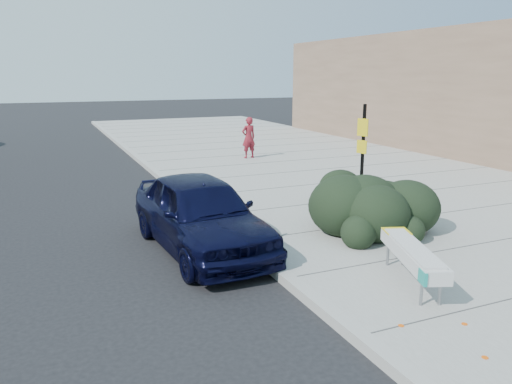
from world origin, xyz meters
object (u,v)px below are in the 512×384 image
at_px(bench, 413,254).
at_px(sign_post, 362,151).
at_px(bike_rack, 368,198).
at_px(sedan_navy, 201,213).
at_px(pedestrian, 249,138).

bearing_deg(bench, sign_post, 86.00).
relative_size(bike_rack, sedan_navy, 0.24).
height_order(sign_post, sedan_navy, sign_post).
bearing_deg(bike_rack, bench, -114.08).
distance_m(bike_rack, sign_post, 1.55).
height_order(bench, sign_post, sign_post).
bearing_deg(sedan_navy, pedestrian, 58.04).
xyz_separation_m(bench, pedestrian, (2.32, 12.19, 0.31)).
height_order(bike_rack, sedan_navy, sedan_navy).
bearing_deg(bike_rack, sedan_navy, 172.86).
bearing_deg(sedan_navy, sign_post, 6.28).
bearing_deg(pedestrian, bench, 72.94).
bearing_deg(bench, bike_rack, 87.53).
bearing_deg(bike_rack, sign_post, 60.83).
height_order(bench, bike_rack, bike_rack).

